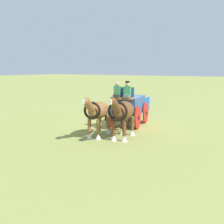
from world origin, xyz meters
name	(u,v)px	position (x,y,z in m)	size (l,w,h in m)	color
ground_plane	(129,125)	(0.00, 0.00, 0.00)	(220.00, 220.00, 0.00)	olive
show_wagon	(129,106)	(0.17, 0.04, 1.21)	(5.63, 2.41, 2.77)	#2D4C7A
draft_horse_near	(123,112)	(3.37, 1.51, 1.33)	(3.05, 1.43, 2.19)	brown
draft_horse_off	(98,112)	(3.70, 0.26, 1.30)	(3.02, 1.32, 2.16)	brown
sponsor_banner	(144,105)	(-5.26, -1.71, 0.55)	(3.20, 0.06, 1.10)	#1959B2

